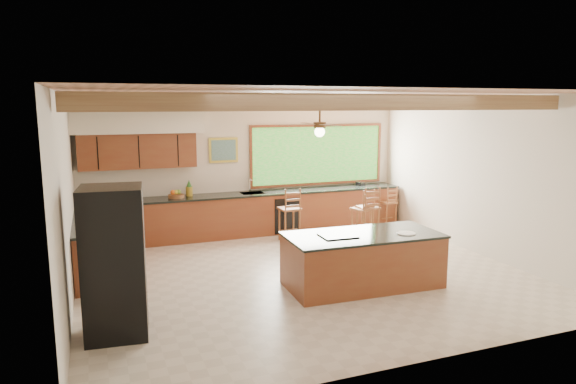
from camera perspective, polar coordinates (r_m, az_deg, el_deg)
name	(u,v)px	position (r m, az deg, el deg)	size (l,w,h in m)	color
ground	(304,274)	(8.79, 1.74, -9.08)	(7.20, 7.20, 0.00)	beige
room_shell	(281,141)	(8.89, -0.83, 5.73)	(7.27, 6.54, 3.02)	beige
counter_run	(220,220)	(10.74, -7.53, -3.10)	(7.12, 3.10, 1.27)	brown
island	(363,260)	(8.21, 8.28, -7.46)	(2.45, 1.21, 0.86)	brown
refrigerator	(114,262)	(6.65, -18.74, -7.41)	(0.80, 0.78, 1.87)	black
bar_stool_a	(290,210)	(10.61, 0.27, -2.00)	(0.42, 0.42, 1.14)	brown
bar_stool_b	(369,209)	(10.87, 9.04, -1.82)	(0.42, 0.42, 1.15)	brown
bar_stool_c	(389,203)	(12.13, 11.15, -1.21)	(0.39, 0.39, 0.96)	brown
bar_stool_d	(364,210)	(10.87, 8.44, -1.99)	(0.48, 0.48, 1.09)	brown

